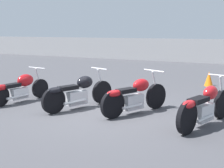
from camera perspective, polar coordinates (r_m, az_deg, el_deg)
ground_plane at (r=7.84m, az=-1.46°, el=-5.17°), size 60.00×60.00×0.00m
fence_back at (r=20.24m, az=16.93°, el=5.76°), size 40.00×0.04×1.49m
motorcycle_slot_0 at (r=9.23m, az=-16.45°, el=-0.67°), size 0.69×1.99×0.94m
motorcycle_slot_1 at (r=8.15m, az=-6.23°, el=-1.52°), size 0.95×2.14×1.01m
motorcycle_slot_2 at (r=7.63m, az=4.15°, el=-2.22°), size 1.03×2.00×1.02m
motorcycle_slot_3 at (r=6.91m, az=16.61°, el=-3.93°), size 0.84×2.18×1.03m
traffic_cone_near at (r=11.99m, az=17.29°, el=0.93°), size 0.32×0.32×0.54m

